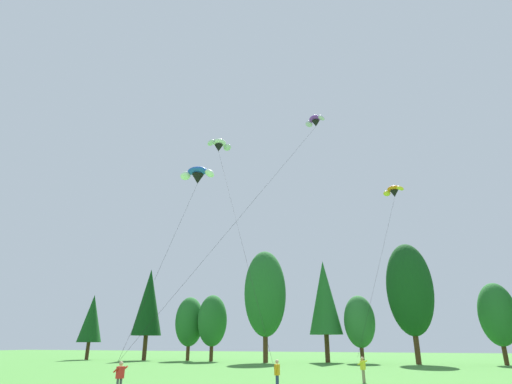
{
  "coord_description": "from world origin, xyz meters",
  "views": [
    {
      "loc": [
        8.1,
        -2.71,
        2.68
      ],
      "look_at": [
        -0.2,
        21.57,
        12.0
      ],
      "focal_mm": 28.99,
      "sensor_mm": 36.0,
      "label": 1
    }
  ],
  "objects_px": {
    "parafoil_kite_far_orange": "(394,191)",
    "kite_flyer_near": "(120,375)",
    "kite_flyer_mid": "(277,373)",
    "parafoil_kite_high_blue_white": "(198,175)",
    "parafoil_kite_mid_white": "(219,145)",
    "kite_flyer_far": "(363,367)",
    "parafoil_kite_low_purple": "(315,121)"
  },
  "relations": [
    {
      "from": "parafoil_kite_mid_white",
      "to": "parafoil_kite_far_orange",
      "type": "bearing_deg",
      "value": 3.91
    },
    {
      "from": "parafoil_kite_far_orange",
      "to": "parafoil_kite_low_purple",
      "type": "relative_size",
      "value": 0.78
    },
    {
      "from": "parafoil_kite_low_purple",
      "to": "kite_flyer_near",
      "type": "bearing_deg",
      "value": -122.22
    },
    {
      "from": "parafoil_kite_far_orange",
      "to": "kite_flyer_far",
      "type": "bearing_deg",
      "value": -107.95
    },
    {
      "from": "parafoil_kite_mid_white",
      "to": "parafoil_kite_low_purple",
      "type": "xyz_separation_m",
      "value": [
        13.24,
        -7.4,
        -3.1
      ]
    },
    {
      "from": "kite_flyer_mid",
      "to": "parafoil_kite_low_purple",
      "type": "bearing_deg",
      "value": 80.63
    },
    {
      "from": "parafoil_kite_far_orange",
      "to": "parafoil_kite_low_purple",
      "type": "distance_m",
      "value": 11.83
    },
    {
      "from": "kite_flyer_far",
      "to": "parafoil_kite_mid_white",
      "type": "distance_m",
      "value": 30.78
    },
    {
      "from": "kite_flyer_near",
      "to": "parafoil_kite_far_orange",
      "type": "xyz_separation_m",
      "value": [
        15.18,
        22.73,
        16.55
      ]
    },
    {
      "from": "kite_flyer_mid",
      "to": "parafoil_kite_mid_white",
      "type": "distance_m",
      "value": 31.73
    },
    {
      "from": "kite_flyer_near",
      "to": "kite_flyer_mid",
      "type": "xyz_separation_m",
      "value": [
        7.32,
        4.91,
        -0.01
      ]
    },
    {
      "from": "parafoil_kite_mid_white",
      "to": "parafoil_kite_far_orange",
      "type": "relative_size",
      "value": 1.51
    },
    {
      "from": "parafoil_kite_low_purple",
      "to": "kite_flyer_far",
      "type": "bearing_deg",
      "value": -39.35
    },
    {
      "from": "kite_flyer_mid",
      "to": "parafoil_kite_high_blue_white",
      "type": "bearing_deg",
      "value": 155.31
    },
    {
      "from": "parafoil_kite_mid_white",
      "to": "parafoil_kite_far_orange",
      "type": "height_order",
      "value": "parafoil_kite_mid_white"
    },
    {
      "from": "kite_flyer_mid",
      "to": "parafoil_kite_far_orange",
      "type": "height_order",
      "value": "parafoil_kite_far_orange"
    },
    {
      "from": "kite_flyer_mid",
      "to": "parafoil_kite_mid_white",
      "type": "height_order",
      "value": "parafoil_kite_mid_white"
    },
    {
      "from": "kite_flyer_near",
      "to": "parafoil_kite_high_blue_white",
      "type": "height_order",
      "value": "parafoil_kite_high_blue_white"
    },
    {
      "from": "parafoil_kite_high_blue_white",
      "to": "parafoil_kite_mid_white",
      "type": "distance_m",
      "value": 16.54
    },
    {
      "from": "kite_flyer_near",
      "to": "parafoil_kite_far_orange",
      "type": "height_order",
      "value": "parafoil_kite_far_orange"
    },
    {
      "from": "kite_flyer_mid",
      "to": "kite_flyer_far",
      "type": "bearing_deg",
      "value": 57.69
    },
    {
      "from": "kite_flyer_near",
      "to": "parafoil_kite_high_blue_white",
      "type": "bearing_deg",
      "value": 92.85
    },
    {
      "from": "kite_flyer_near",
      "to": "kite_flyer_far",
      "type": "relative_size",
      "value": 1.0
    },
    {
      "from": "parafoil_kite_far_orange",
      "to": "kite_flyer_near",
      "type": "bearing_deg",
      "value": -123.75
    },
    {
      "from": "parafoil_kite_far_orange",
      "to": "parafoil_kite_mid_white",
      "type": "bearing_deg",
      "value": -176.09
    },
    {
      "from": "parafoil_kite_mid_white",
      "to": "parafoil_kite_far_orange",
      "type": "distance_m",
      "value": 21.17
    },
    {
      "from": "kite_flyer_far",
      "to": "parafoil_kite_far_orange",
      "type": "xyz_separation_m",
      "value": [
        3.58,
        11.04,
        16.55
      ]
    },
    {
      "from": "kite_flyer_mid",
      "to": "parafoil_kite_low_purple",
      "type": "xyz_separation_m",
      "value": [
        1.5,
        9.08,
        21.34
      ]
    },
    {
      "from": "kite_flyer_near",
      "to": "parafoil_kite_far_orange",
      "type": "distance_m",
      "value": 31.96
    },
    {
      "from": "kite_flyer_near",
      "to": "kite_flyer_mid",
      "type": "distance_m",
      "value": 8.81
    },
    {
      "from": "kite_flyer_mid",
      "to": "parafoil_kite_high_blue_white",
      "type": "xyz_separation_m",
      "value": [
        -7.74,
        3.56,
        14.93
      ]
    },
    {
      "from": "kite_flyer_mid",
      "to": "parafoil_kite_mid_white",
      "type": "relative_size",
      "value": 0.07
    }
  ]
}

